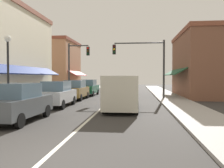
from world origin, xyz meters
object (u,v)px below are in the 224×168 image
Objects in this scene: traffic_signal_left_corner at (76,62)px; street_lamp_left_near at (8,60)px; van_in_lane at (122,92)px; parked_car_third_left at (75,90)px; parked_car_nearest_left at (18,103)px; parked_car_second_left at (57,94)px; parked_car_far_left at (88,88)px; traffic_signal_mast_arm at (146,59)px.

street_lamp_left_near is (-0.74, -11.54, -0.65)m from traffic_signal_left_corner.
street_lamp_left_near is (-6.22, -2.18, 1.83)m from van_in_lane.
parked_car_third_left is 7.69m from van_in_lane.
parked_car_nearest_left is 13.96m from traffic_signal_left_corner.
traffic_signal_left_corner reaches higher than parked_car_nearest_left.
parked_car_second_left is 9.84m from parked_car_far_left.
parked_car_nearest_left is at bearing -90.24° from parked_car_second_left.
van_in_lane is 11.13m from traffic_signal_left_corner.
parked_car_second_left is 0.74× the size of traffic_signal_left_corner.
traffic_signal_left_corner reaches higher than van_in_lane.
traffic_signal_mast_arm is at bearing 77.23° from van_in_lane.
parked_car_far_left is 0.80× the size of van_in_lane.
van_in_lane reaches higher than parked_car_second_left.
street_lamp_left_near is at bearing -117.36° from parked_car_second_left.
van_in_lane reaches higher than parked_car_far_left.
traffic_signal_mast_arm reaches higher than parked_car_far_left.
parked_car_second_left is 8.76m from traffic_signal_left_corner.
parked_car_nearest_left is at bearing -51.37° from street_lamp_left_near.
street_lamp_left_near reaches higher than parked_car_nearest_left.
parked_car_second_left is at bearing 63.38° from street_lamp_left_near.
parked_car_third_left is 0.94× the size of street_lamp_left_near.
traffic_signal_mast_arm is at bearing 11.53° from parked_car_third_left.
van_in_lane is at bearing -59.69° from traffic_signal_left_corner.
parked_car_nearest_left is 10.42m from parked_car_third_left.
parked_car_second_left is (-0.05, 5.38, 0.00)m from parked_car_nearest_left.
parked_car_far_left is (0.12, 9.84, 0.00)m from parked_car_second_left.
traffic_signal_left_corner reaches higher than parked_car_third_left.
van_in_lane reaches higher than parked_car_nearest_left.
street_lamp_left_near is at bearing 129.33° from parked_car_nearest_left.
parked_car_third_left is 0.75× the size of traffic_signal_mast_arm.
street_lamp_left_near reaches higher than parked_car_third_left.
parked_car_third_left is 4.80m from parked_car_far_left.
traffic_signal_left_corner is (-0.84, 3.24, 2.74)m from parked_car_third_left.
traffic_signal_left_corner is (-1.02, -1.56, 2.74)m from parked_car_far_left.
parked_car_third_left is at bearing 91.26° from parked_car_nearest_left.
parked_car_second_left and parked_car_far_left have the same top height.
traffic_signal_left_corner reaches higher than parked_car_far_left.
parked_car_nearest_left is 1.01× the size of parked_car_third_left.
street_lamp_left_near reaches higher than parked_car_far_left.
parked_car_nearest_left is 1.00× the size of parked_car_far_left.
van_in_lane is at bearing -66.59° from parked_car_far_left.
traffic_signal_left_corner reaches higher than street_lamp_left_near.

